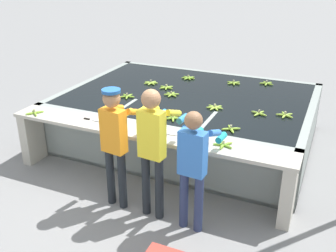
{
  "coord_description": "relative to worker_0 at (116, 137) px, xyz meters",
  "views": [
    {
      "loc": [
        2.35,
        -4.19,
        3.17
      ],
      "look_at": [
        0.0,
        1.11,
        0.63
      ],
      "focal_mm": 42.0,
      "sensor_mm": 36.0,
      "label": 1
    }
  ],
  "objects": [
    {
      "name": "ground_plane",
      "position": [
        0.12,
        0.29,
        -1.01
      ],
      "size": [
        80.0,
        80.0,
        0.0
      ],
      "primitive_type": "plane",
      "color": "gray",
      "rests_on": "ground"
    },
    {
      "name": "wash_tank",
      "position": [
        0.12,
        2.29,
        -0.57
      ],
      "size": [
        4.28,
        3.12,
        0.9
      ],
      "color": "gray",
      "rests_on": "ground"
    },
    {
      "name": "work_ledge",
      "position": [
        0.12,
        0.51,
        -0.38
      ],
      "size": [
        4.28,
        0.45,
        0.9
      ],
      "color": "#B7B2A3",
      "rests_on": "ground"
    },
    {
      "name": "worker_0",
      "position": [
        0.0,
        0.0,
        0.0
      ],
      "size": [
        0.46,
        0.74,
        1.67
      ],
      "color": "#1E2328",
      "rests_on": "ground"
    },
    {
      "name": "worker_1",
      "position": [
        0.55,
        -0.02,
        0.04
      ],
      "size": [
        0.45,
        0.74,
        1.75
      ],
      "color": "#1E2328",
      "rests_on": "ground"
    },
    {
      "name": "worker_2",
      "position": [
        1.1,
        -0.06,
        -0.08
      ],
      "size": [
        0.44,
        0.72,
        1.57
      ],
      "color": "navy",
      "rests_on": "ground"
    },
    {
      "name": "banana_bunch_floating_0",
      "position": [
        0.7,
        3.19,
        -0.1
      ],
      "size": [
        0.28,
        0.28,
        0.08
      ],
      "color": "#8CB738",
      "rests_on": "wash_tank"
    },
    {
      "name": "banana_bunch_floating_1",
      "position": [
        1.28,
        3.41,
        -0.1
      ],
      "size": [
        0.28,
        0.27,
        0.08
      ],
      "color": "#8CB738",
      "rests_on": "wash_tank"
    },
    {
      "name": "banana_bunch_floating_2",
      "position": [
        -0.12,
        2.09,
        -0.1
      ],
      "size": [
        0.26,
        0.28,
        0.08
      ],
      "color": "#8CB738",
      "rests_on": "wash_tank"
    },
    {
      "name": "banana_bunch_floating_3",
      "position": [
        1.24,
        1.06,
        -0.1
      ],
      "size": [
        0.26,
        0.26,
        0.08
      ],
      "color": "#8CB738",
      "rests_on": "wash_tank"
    },
    {
      "name": "banana_bunch_floating_4",
      "position": [
        -0.75,
        2.55,
        -0.1
      ],
      "size": [
        0.28,
        0.28,
        0.08
      ],
      "color": "#9EC642",
      "rests_on": "wash_tank"
    },
    {
      "name": "banana_bunch_floating_5",
      "position": [
        -0.78,
        1.68,
        -0.1
      ],
      "size": [
        0.27,
        0.28,
        0.08
      ],
      "color": "#7FAD33",
      "rests_on": "wash_tank"
    },
    {
      "name": "banana_bunch_floating_6",
      "position": [
        -0.21,
        3.15,
        -0.1
      ],
      "size": [
        0.27,
        0.28,
        0.08
      ],
      "color": "#7FAD33",
      "rests_on": "wash_tank"
    },
    {
      "name": "banana_bunch_floating_7",
      "position": [
        1.85,
        1.9,
        -0.1
      ],
      "size": [
        0.27,
        0.27,
        0.08
      ],
      "color": "#9EC642",
      "rests_on": "wash_tank"
    },
    {
      "name": "banana_bunch_floating_8",
      "position": [
        0.77,
        1.78,
        -0.1
      ],
      "size": [
        0.27,
        0.28,
        0.08
      ],
      "color": "#9EC642",
      "rests_on": "wash_tank"
    },
    {
      "name": "banana_bunch_floating_9",
      "position": [
        1.48,
        1.81,
        -0.1
      ],
      "size": [
        0.27,
        0.27,
        0.08
      ],
      "color": "#93BC3D",
      "rests_on": "wash_tank"
    },
    {
      "name": "banana_bunch_floating_10",
      "position": [
        -0.36,
        2.41,
        -0.1
      ],
      "size": [
        0.28,
        0.28,
        0.08
      ],
      "color": "#8CB738",
      "rests_on": "wash_tank"
    },
    {
      "name": "banana_bunch_floating_11",
      "position": [
        0.33,
        1.1,
        -0.1
      ],
      "size": [
        0.27,
        0.28,
        0.08
      ],
      "color": "#7FAD33",
      "rests_on": "wash_tank"
    },
    {
      "name": "banana_bunch_ledge_0",
      "position": [
        -1.71,
        0.42,
        -0.09
      ],
      "size": [
        0.24,
        0.24,
        0.08
      ],
      "color": "#7FAD33",
      "rests_on": "work_ledge"
    },
    {
      "name": "banana_bunch_ledge_1",
      "position": [
        1.29,
        0.53,
        -0.09
      ],
      "size": [
        0.28,
        0.27,
        0.08
      ],
      "color": "#7FAD33",
      "rests_on": "work_ledge"
    },
    {
      "name": "banana_bunch_ledge_2",
      "position": [
        -0.44,
        0.52,
        -0.09
      ],
      "size": [
        0.27,
        0.28,
        0.08
      ],
      "color": "#9EC642",
      "rests_on": "work_ledge"
    },
    {
      "name": "knife_0",
      "position": [
        -0.77,
        0.56,
        -0.1
      ],
      "size": [
        0.35,
        0.03,
        0.02
      ],
      "color": "silver",
      "rests_on": "work_ledge"
    },
    {
      "name": "knife_1",
      "position": [
        0.39,
        0.55,
        -0.1
      ],
      "size": [
        0.35,
        0.08,
        0.02
      ],
      "color": "silver",
      "rests_on": "work_ledge"
    }
  ]
}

